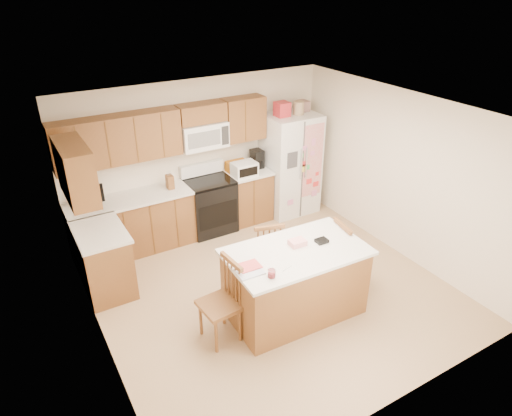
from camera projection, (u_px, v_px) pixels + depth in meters
ground at (270, 288)px, 6.40m from camera, size 4.50×4.50×0.00m
room_shell at (272, 196)px, 5.73m from camera, size 4.60×4.60×2.52m
cabinetry at (154, 197)px, 6.90m from camera, size 3.36×1.56×2.15m
stove at (210, 204)px, 7.66m from camera, size 0.76×0.65×1.13m
refrigerator at (290, 163)px, 8.11m from camera, size 0.90×0.79×2.04m
island at (295, 282)px, 5.75m from camera, size 1.76×1.07×1.03m
windsor_chair_left at (221, 304)px, 5.34m from camera, size 0.47×0.49×1.06m
windsor_chair_back at (266, 254)px, 6.32m from camera, size 0.53×0.51×1.00m
windsor_chair_right at (349, 256)px, 6.26m from camera, size 0.48×0.50×1.01m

